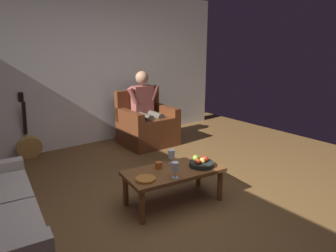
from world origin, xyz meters
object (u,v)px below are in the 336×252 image
object	(u,v)px
wine_glass_near	(171,155)
wine_glass_far	(175,167)
armchair	(147,126)
coffee_table	(174,174)
candle_jar	(159,165)
fruit_bowl	(201,163)
decorative_dish	(146,179)
guitar	(29,145)
person_seated	(146,106)

from	to	relation	value
wine_glass_near	wine_glass_far	bearing A→B (deg)	57.99
armchair	coffee_table	distance (m)	2.11
wine_glass_near	candle_jar	distance (m)	0.21
wine_glass_near	fruit_bowl	xyz separation A→B (m)	(-0.21, 0.26, -0.07)
candle_jar	wine_glass_far	bearing A→B (deg)	87.84
coffee_table	wine_glass_far	world-z (taller)	wine_glass_far
armchair	candle_jar	size ratio (longest dim) A/B	12.06
coffee_table	wine_glass_near	xyz separation A→B (m)	(-0.09, -0.16, 0.16)
wine_glass_near	candle_jar	xyz separation A→B (m)	(0.20, 0.03, -0.07)
fruit_bowl	decorative_dish	bearing A→B (deg)	-5.21
guitar	decorative_dish	distance (m)	2.48
coffee_table	armchair	bearing A→B (deg)	-115.12
armchair	person_seated	bearing A→B (deg)	-90.00
fruit_bowl	person_seated	bearing A→B (deg)	-106.39
armchair	fruit_bowl	xyz separation A→B (m)	(0.59, 2.02, 0.10)
fruit_bowl	candle_jar	world-z (taller)	fruit_bowl
armchair	wine_glass_near	distance (m)	1.94
guitar	decorative_dish	world-z (taller)	guitar
person_seated	coffee_table	xyz separation A→B (m)	(0.90, 1.92, -0.34)
candle_jar	coffee_table	bearing A→B (deg)	129.58
person_seated	decorative_dish	bearing A→B (deg)	57.58
coffee_table	person_seated	bearing A→B (deg)	-115.12
guitar	wine_glass_near	size ratio (longest dim) A/B	6.32
wine_glass_near	decorative_dish	size ratio (longest dim) A/B	0.79
guitar	decorative_dish	bearing A→B (deg)	102.68
guitar	candle_jar	xyz separation A→B (m)	(-0.82, 2.24, 0.20)
decorative_dish	candle_jar	xyz separation A→B (m)	(-0.28, -0.17, 0.02)
guitar	candle_jar	bearing A→B (deg)	110.18
armchair	guitar	distance (m)	1.88
armchair	guitar	bearing A→B (deg)	-13.06
decorative_dish	candle_jar	world-z (taller)	candle_jar
wine_glass_far	armchair	bearing A→B (deg)	-115.92
armchair	guitar	size ratio (longest dim) A/B	0.91
person_seated	candle_jar	distance (m)	2.07
coffee_table	candle_jar	distance (m)	0.19
person_seated	wine_glass_near	distance (m)	1.94
person_seated	fruit_bowl	xyz separation A→B (m)	(0.59, 2.02, -0.25)
wine_glass_near	decorative_dish	xyz separation A→B (m)	(0.48, 0.20, -0.09)
decorative_dish	armchair	bearing A→B (deg)	-123.26
person_seated	candle_jar	xyz separation A→B (m)	(1.00, 1.79, -0.25)
armchair	candle_jar	world-z (taller)	armchair
wine_glass_near	candle_jar	world-z (taller)	wine_glass_near
guitar	person_seated	bearing A→B (deg)	166.12
guitar	wine_glass_far	world-z (taller)	guitar
person_seated	coffee_table	size ratio (longest dim) A/B	1.12
coffee_table	decorative_dish	bearing A→B (deg)	6.29
armchair	wine_glass_near	world-z (taller)	armchair
person_seated	wine_glass_far	xyz separation A→B (m)	(1.01, 2.09, -0.17)
person_seated	wine_glass_far	bearing A→B (deg)	64.92
guitar	candle_jar	distance (m)	2.39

